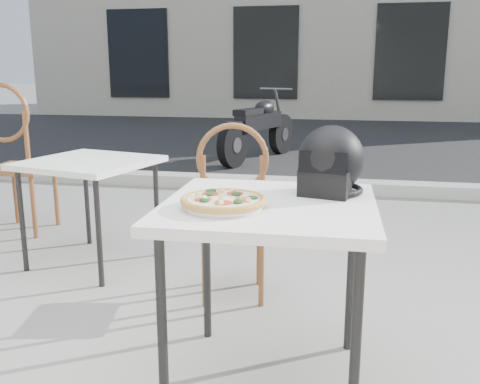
% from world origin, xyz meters
% --- Properties ---
extents(ground, '(80.00, 80.00, 0.00)m').
position_xyz_m(ground, '(0.00, 0.00, 0.00)').
color(ground, gray).
rests_on(ground, ground).
extents(street_asphalt, '(30.00, 8.00, 0.00)m').
position_xyz_m(street_asphalt, '(0.00, 7.00, 0.00)').
color(street_asphalt, black).
rests_on(street_asphalt, ground).
extents(curb, '(30.00, 0.25, 0.12)m').
position_xyz_m(curb, '(0.00, 3.00, 0.06)').
color(curb, '#ABA7A0').
rests_on(curb, ground).
extents(cafe_table_main, '(0.79, 0.79, 0.74)m').
position_xyz_m(cafe_table_main, '(0.04, -0.48, 0.67)').
color(cafe_table_main, white).
rests_on(cafe_table_main, ground).
extents(plate, '(0.34, 0.34, 0.02)m').
position_xyz_m(plate, '(-0.11, -0.60, 0.75)').
color(plate, white).
rests_on(plate, cafe_table_main).
extents(pizza, '(0.38, 0.38, 0.04)m').
position_xyz_m(pizza, '(-0.11, -0.60, 0.77)').
color(pizza, '#C39347').
rests_on(pizza, plate).
extents(helmet, '(0.32, 0.32, 0.27)m').
position_xyz_m(helmet, '(0.25, -0.28, 0.86)').
color(helmet, black).
rests_on(helmet, cafe_table_main).
extents(cafe_chair_main, '(0.44, 0.44, 0.97)m').
position_xyz_m(cafe_chair_main, '(-0.26, 0.25, 0.54)').
color(cafe_chair_main, brown).
rests_on(cafe_chair_main, ground).
extents(cafe_table_side, '(0.85, 0.85, 0.67)m').
position_xyz_m(cafe_table_side, '(-1.25, 0.64, 0.61)').
color(cafe_table_side, white).
rests_on(cafe_table_side, ground).
extents(cafe_chair_side, '(0.45, 0.45, 1.13)m').
position_xyz_m(cafe_chair_side, '(-2.09, 1.11, 0.63)').
color(cafe_chair_side, brown).
rests_on(cafe_chair_side, ground).
extents(motorcycle, '(0.79, 1.86, 0.96)m').
position_xyz_m(motorcycle, '(-0.85, 4.78, 0.42)').
color(motorcycle, black).
rests_on(motorcycle, street_asphalt).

